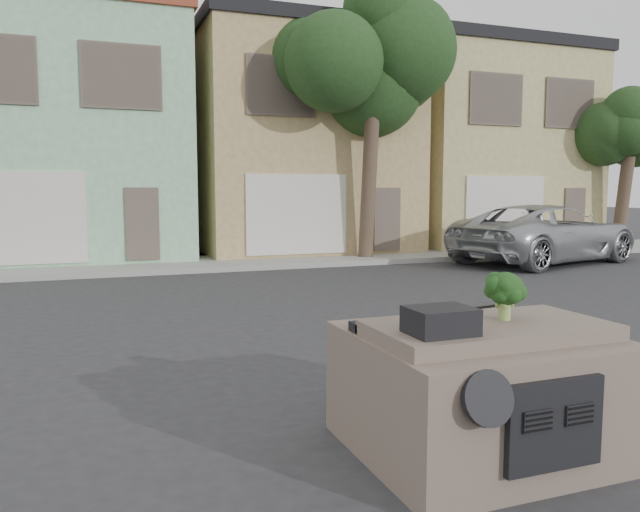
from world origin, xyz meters
TOP-DOWN VIEW (x-y plane):
  - ground_plane at (0.00, 0.00)m, footprint 120.00×120.00m
  - sidewalk at (0.00, 10.50)m, footprint 40.00×3.00m
  - townhouse_mint at (-3.50, 14.50)m, footprint 7.20×8.20m
  - townhouse_tan at (4.00, 14.50)m, footprint 7.20×8.20m
  - townhouse_beige at (11.50, 14.50)m, footprint 7.20×8.20m
  - silver_pickup at (9.90, 7.76)m, footprint 6.81×4.39m
  - tree_near at (5.00, 9.80)m, footprint 4.40×4.00m
  - tree_far at (15.00, 9.80)m, footprint 3.20×3.00m
  - car_dashboard at (0.00, -3.00)m, footprint 2.00×1.80m
  - instrument_hump at (-0.58, -3.35)m, footprint 0.48×0.38m
  - wiper_arm at (0.28, -2.62)m, footprint 0.69×0.15m
  - broccoli at (0.18, -3.10)m, footprint 0.45×0.45m

SIDE VIEW (x-z plane):
  - ground_plane at x=0.00m, z-range 0.00..0.00m
  - silver_pickup at x=9.90m, z-range -0.87..0.87m
  - sidewalk at x=0.00m, z-range 0.00..0.15m
  - car_dashboard at x=0.00m, z-range 0.00..1.12m
  - wiper_arm at x=0.28m, z-range 1.12..1.14m
  - instrument_hump at x=-0.58m, z-range 1.12..1.32m
  - broccoli at x=0.18m, z-range 1.12..1.53m
  - tree_far at x=15.00m, z-range 0.00..6.00m
  - townhouse_mint at x=-3.50m, z-range 0.00..7.55m
  - townhouse_tan at x=4.00m, z-range 0.00..7.55m
  - townhouse_beige at x=11.50m, z-range 0.00..7.55m
  - tree_near at x=5.00m, z-range 0.00..8.50m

